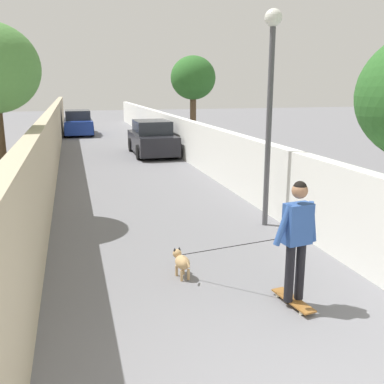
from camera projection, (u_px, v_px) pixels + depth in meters
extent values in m
plane|color=slate|center=(126.00, 166.00, 16.94)|extent=(80.00, 80.00, 0.00)
cube|color=tan|center=(50.00, 148.00, 14.12)|extent=(48.00, 0.30, 2.15)
cube|color=white|center=(206.00, 149.00, 15.56)|extent=(48.00, 0.30, 1.69)
cylinder|color=brown|center=(193.00, 119.00, 22.36)|extent=(0.32, 0.32, 2.76)
ellipsoid|color=#2D6628|center=(193.00, 78.00, 21.87)|extent=(2.28, 2.28, 2.18)
cylinder|color=#473523|center=(0.00, 162.00, 9.62)|extent=(0.31, 0.31, 2.80)
cylinder|color=#4C4C51|center=(269.00, 131.00, 9.27)|extent=(0.12, 0.12, 4.24)
sphere|color=silver|center=(273.00, 18.00, 8.72)|extent=(0.36, 0.36, 0.36)
cube|color=brown|center=(293.00, 300.00, 6.18)|extent=(0.82, 0.31, 0.02)
cylinder|color=beige|center=(278.00, 295.00, 6.42)|extent=(0.06, 0.04, 0.06)
cylinder|color=beige|center=(285.00, 294.00, 6.47)|extent=(0.06, 0.04, 0.06)
cylinder|color=beige|center=(301.00, 313.00, 5.92)|extent=(0.06, 0.04, 0.06)
cylinder|color=beige|center=(309.00, 311.00, 5.97)|extent=(0.06, 0.04, 0.06)
cylinder|color=black|center=(290.00, 273.00, 6.04)|extent=(0.15, 0.15, 0.85)
cylinder|color=black|center=(300.00, 271.00, 6.11)|extent=(0.15, 0.15, 0.85)
cube|color=#2D5199|center=(298.00, 224.00, 5.91)|extent=(0.27, 0.41, 0.57)
cylinder|color=#2D5199|center=(283.00, 225.00, 5.81)|extent=(0.13, 0.29, 0.58)
cylinder|color=#2D5199|center=(312.00, 222.00, 6.00)|extent=(0.11, 0.19, 0.59)
sphere|color=#9E7051|center=(300.00, 191.00, 5.80)|extent=(0.22, 0.22, 0.22)
sphere|color=black|center=(300.00, 188.00, 5.79)|extent=(0.19, 0.19, 0.19)
ellipsoid|color=tan|center=(182.00, 262.00, 7.02)|extent=(0.37, 0.27, 0.22)
sphere|color=tan|center=(177.00, 253.00, 7.20)|extent=(0.15, 0.15, 0.15)
cone|color=black|center=(175.00, 249.00, 7.17)|extent=(0.06, 0.06, 0.06)
cone|color=black|center=(179.00, 249.00, 7.20)|extent=(0.06, 0.06, 0.06)
cylinder|color=tan|center=(177.00, 271.00, 7.13)|extent=(0.04, 0.04, 0.18)
cylinder|color=tan|center=(183.00, 269.00, 7.18)|extent=(0.04, 0.04, 0.18)
cylinder|color=tan|center=(182.00, 276.00, 6.94)|extent=(0.04, 0.04, 0.18)
cylinder|color=tan|center=(188.00, 274.00, 6.99)|extent=(0.04, 0.04, 0.18)
cylinder|color=tan|center=(188.00, 263.00, 6.80)|extent=(0.14, 0.05, 0.13)
cylinder|color=black|center=(235.00, 246.00, 6.47)|extent=(1.31, 1.32, 0.66)
cube|color=black|center=(152.00, 142.00, 19.58)|extent=(4.05, 1.70, 0.80)
cube|color=#262B33|center=(152.00, 127.00, 19.42)|extent=(2.10, 1.50, 0.60)
cylinder|color=black|center=(131.00, 145.00, 20.61)|extent=(0.64, 0.22, 0.64)
cylinder|color=black|center=(164.00, 143.00, 21.02)|extent=(0.64, 0.22, 0.64)
cylinder|color=black|center=(139.00, 152.00, 18.26)|extent=(0.64, 0.22, 0.64)
cylinder|color=black|center=(176.00, 151.00, 18.67)|extent=(0.64, 0.22, 0.64)
cube|color=navy|center=(78.00, 126.00, 27.68)|extent=(4.39, 1.70, 0.80)
cube|color=#262B33|center=(78.00, 115.00, 27.52)|extent=(2.28, 1.50, 0.60)
cylinder|color=black|center=(66.00, 128.00, 28.81)|extent=(0.64, 0.22, 0.64)
cylinder|color=black|center=(90.00, 127.00, 29.22)|extent=(0.64, 0.22, 0.64)
cylinder|color=black|center=(66.00, 132.00, 26.27)|extent=(0.64, 0.22, 0.64)
cylinder|color=black|center=(92.00, 131.00, 26.67)|extent=(0.64, 0.22, 0.64)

